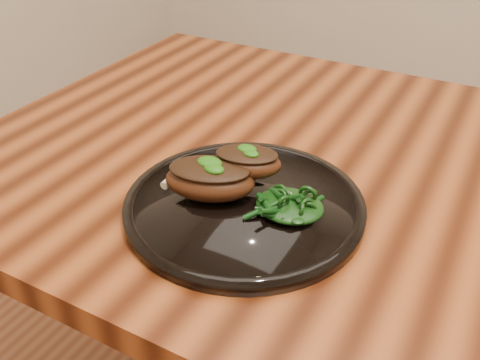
# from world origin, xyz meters

# --- Properties ---
(plate) EXTENTS (0.31, 0.31, 0.02)m
(plate) POSITION_xyz_m (-0.30, -0.17, 0.76)
(plate) COLOR black
(plate) RESTS_ON desk
(lamb_chop_front) EXTENTS (0.13, 0.11, 0.05)m
(lamb_chop_front) POSITION_xyz_m (-0.35, -0.18, 0.79)
(lamb_chop_front) COLOR #401D0C
(lamb_chop_front) RESTS_ON plate
(lamb_chop_back) EXTENTS (0.10, 0.08, 0.04)m
(lamb_chop_back) POSITION_xyz_m (-0.32, -0.14, 0.81)
(lamb_chop_back) COLOR #401D0C
(lamb_chop_back) RESTS_ON plate
(herb_smear) EXTENTS (0.07, 0.05, 0.00)m
(herb_smear) POSITION_xyz_m (-0.34, -0.11, 0.77)
(herb_smear) COLOR #114607
(herb_smear) RESTS_ON plate
(greens_heap) EXTENTS (0.09, 0.08, 0.03)m
(greens_heap) POSITION_xyz_m (-0.24, -0.17, 0.78)
(greens_heap) COLOR black
(greens_heap) RESTS_ON plate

